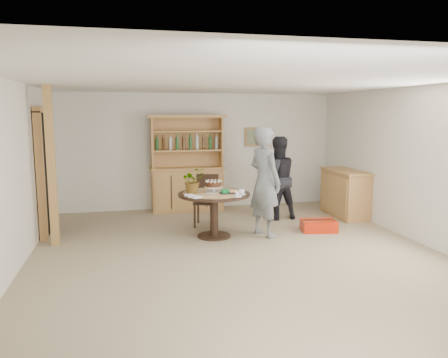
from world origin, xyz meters
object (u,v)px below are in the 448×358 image
sideboard (345,193)px  adult_person (277,178)px  dining_table (214,202)px  dining_chair (207,197)px  teen_boy (265,182)px  hutch (187,179)px  red_suitcase (319,226)px

sideboard → adult_person: 1.47m
dining_table → dining_chair: size_ratio=1.27×
teen_boy → adult_person: 1.27m
sideboard → teen_boy: bearing=-153.6°
adult_person → dining_table: bearing=29.7°
sideboard → dining_chair: 2.87m
dining_chair → adult_person: 1.48m
hutch → sideboard: (3.04, -1.24, -0.22)m
sideboard → dining_chair: dining_chair is taller
hutch → dining_chair: 1.35m
dining_table → red_suitcase: dining_table is taller
hutch → teen_boy: hutch is taller
dining_chair → red_suitcase: bearing=-5.8°
red_suitcase → adult_person: bearing=121.5°
adult_person → hutch: bearing=-40.1°
hutch → sideboard: bearing=-22.2°
adult_person → red_suitcase: size_ratio=2.46×
sideboard → dining_table: (-2.89, -0.91, 0.13)m
red_suitcase → dining_chair: bearing=165.1°
hutch → dining_chair: size_ratio=2.16×
dining_table → red_suitcase: bearing=-1.8°
sideboard → dining_table: size_ratio=1.05×
teen_boy → adult_person: teen_boy is taller
teen_boy → adult_person: size_ratio=1.14×
dining_chair → red_suitcase: 2.10m
hutch → dining_chair: (0.17, -1.33, -0.15)m
hutch → adult_person: 1.99m
red_suitcase → teen_boy: bearing=-167.2°
hutch → teen_boy: size_ratio=1.10×
dining_chair → teen_boy: teen_boy is taller
teen_boy → red_suitcase: (1.03, 0.04, -0.83)m
adult_person → red_suitcase: (0.41, -1.07, -0.71)m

